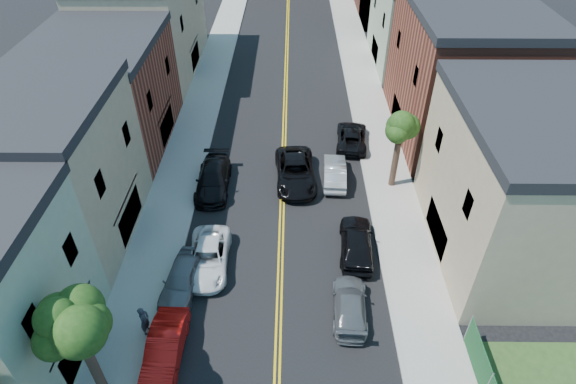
{
  "coord_description": "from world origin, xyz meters",
  "views": [
    {
      "loc": [
        0.65,
        2.98,
        21.12
      ],
      "look_at": [
        0.42,
        26.7,
        2.0
      ],
      "focal_mm": 29.3,
      "sensor_mm": 36.0,
      "label": 1
    }
  ],
  "objects_px": {
    "white_pickup": "(208,257)",
    "grey_car_left": "(182,278)",
    "red_sedan": "(165,348)",
    "silver_car_right": "(335,172)",
    "pedestrian_left": "(145,321)",
    "dark_car_right_far": "(352,137)",
    "black_car_left": "(213,179)",
    "black_suv_lane": "(295,172)",
    "grey_car_right": "(350,305)",
    "black_car_right": "(357,242)"
  },
  "relations": [
    {
      "from": "black_car_right",
      "to": "silver_car_right",
      "type": "bearing_deg",
      "value": -79.44
    },
    {
      "from": "black_car_right",
      "to": "dark_car_right_far",
      "type": "bearing_deg",
      "value": -90.0
    },
    {
      "from": "grey_car_right",
      "to": "black_suv_lane",
      "type": "bearing_deg",
      "value": -72.47
    },
    {
      "from": "grey_car_left",
      "to": "black_car_left",
      "type": "bearing_deg",
      "value": 93.68
    },
    {
      "from": "red_sedan",
      "to": "silver_car_right",
      "type": "height_order",
      "value": "red_sedan"
    },
    {
      "from": "red_sedan",
      "to": "dark_car_right_far",
      "type": "distance_m",
      "value": 22.42
    },
    {
      "from": "black_car_right",
      "to": "dark_car_right_far",
      "type": "xyz_separation_m",
      "value": [
        0.87,
        12.21,
        -0.13
      ]
    },
    {
      "from": "red_sedan",
      "to": "grey_car_right",
      "type": "xyz_separation_m",
      "value": [
        9.3,
        2.75,
        -0.1
      ]
    },
    {
      "from": "black_car_right",
      "to": "black_suv_lane",
      "type": "distance_m",
      "value": 8.07
    },
    {
      "from": "grey_car_left",
      "to": "black_car_left",
      "type": "height_order",
      "value": "black_car_left"
    },
    {
      "from": "pedestrian_left",
      "to": "black_car_left",
      "type": "bearing_deg",
      "value": -0.6
    },
    {
      "from": "white_pickup",
      "to": "pedestrian_left",
      "type": "bearing_deg",
      "value": -119.25
    },
    {
      "from": "grey_car_right",
      "to": "dark_car_right_far",
      "type": "distance_m",
      "value": 16.87
    },
    {
      "from": "red_sedan",
      "to": "grey_car_left",
      "type": "height_order",
      "value": "grey_car_left"
    },
    {
      "from": "black_car_right",
      "to": "pedestrian_left",
      "type": "height_order",
      "value": "pedestrian_left"
    },
    {
      "from": "red_sedan",
      "to": "black_car_left",
      "type": "xyz_separation_m",
      "value": [
        0.54,
        13.62,
        0.06
      ]
    },
    {
      "from": "black_car_right",
      "to": "black_suv_lane",
      "type": "relative_size",
      "value": 0.82
    },
    {
      "from": "white_pickup",
      "to": "black_car_right",
      "type": "height_order",
      "value": "black_car_right"
    },
    {
      "from": "black_car_right",
      "to": "black_suv_lane",
      "type": "bearing_deg",
      "value": -58.59
    },
    {
      "from": "red_sedan",
      "to": "black_suv_lane",
      "type": "relative_size",
      "value": 0.76
    },
    {
      "from": "red_sedan",
      "to": "black_car_left",
      "type": "relative_size",
      "value": 0.82
    },
    {
      "from": "red_sedan",
      "to": "white_pickup",
      "type": "bearing_deg",
      "value": 79.48
    },
    {
      "from": "pedestrian_left",
      "to": "black_car_right",
      "type": "bearing_deg",
      "value": -54.52
    },
    {
      "from": "red_sedan",
      "to": "black_suv_lane",
      "type": "bearing_deg",
      "value": 67.07
    },
    {
      "from": "black_car_left",
      "to": "grey_car_right",
      "type": "distance_m",
      "value": 13.96
    },
    {
      "from": "dark_car_right_far",
      "to": "black_car_right",
      "type": "bearing_deg",
      "value": 91.62
    },
    {
      "from": "grey_car_left",
      "to": "pedestrian_left",
      "type": "bearing_deg",
      "value": -105.61
    },
    {
      "from": "grey_car_right",
      "to": "black_suv_lane",
      "type": "distance_m",
      "value": 12.1
    },
    {
      "from": "white_pickup",
      "to": "grey_car_left",
      "type": "relative_size",
      "value": 1.15
    },
    {
      "from": "silver_car_right",
      "to": "red_sedan",
      "type": "bearing_deg",
      "value": 60.52
    },
    {
      "from": "grey_car_right",
      "to": "red_sedan",
      "type": "bearing_deg",
      "value": 20.25
    },
    {
      "from": "dark_car_right_far",
      "to": "black_suv_lane",
      "type": "distance_m",
      "value": 6.81
    },
    {
      "from": "black_car_left",
      "to": "grey_car_right",
      "type": "height_order",
      "value": "black_car_left"
    },
    {
      "from": "white_pickup",
      "to": "grey_car_right",
      "type": "xyz_separation_m",
      "value": [
        8.06,
        -3.35,
        -0.06
      ]
    },
    {
      "from": "white_pickup",
      "to": "black_suv_lane",
      "type": "xyz_separation_m",
      "value": [
        5.18,
        8.4,
        0.13
      ]
    },
    {
      "from": "black_car_left",
      "to": "black_car_right",
      "type": "bearing_deg",
      "value": -33.9
    },
    {
      "from": "silver_car_right",
      "to": "black_suv_lane",
      "type": "bearing_deg",
      "value": 5.46
    },
    {
      "from": "silver_car_right",
      "to": "dark_car_right_far",
      "type": "xyz_separation_m",
      "value": [
        1.7,
        4.91,
        -0.04
      ]
    },
    {
      "from": "pedestrian_left",
      "to": "grey_car_left",
      "type": "bearing_deg",
      "value": -14.8
    },
    {
      "from": "dark_car_right_far",
      "to": "black_suv_lane",
      "type": "relative_size",
      "value": 0.84
    },
    {
      "from": "black_car_left",
      "to": "black_car_right",
      "type": "distance_m",
      "value": 11.47
    },
    {
      "from": "black_car_left",
      "to": "dark_car_right_far",
      "type": "height_order",
      "value": "black_car_left"
    },
    {
      "from": "dark_car_right_far",
      "to": "black_suv_lane",
      "type": "xyz_separation_m",
      "value": [
        -4.58,
        -5.03,
        0.13
      ]
    },
    {
      "from": "grey_car_left",
      "to": "black_car_left",
      "type": "xyz_separation_m",
      "value": [
        0.54,
        9.19,
        0.05
      ]
    },
    {
      "from": "pedestrian_left",
      "to": "grey_car_right",
      "type": "bearing_deg",
      "value": -74.62
    },
    {
      "from": "silver_car_right",
      "to": "pedestrian_left",
      "type": "height_order",
      "value": "pedestrian_left"
    },
    {
      "from": "black_suv_lane",
      "to": "pedestrian_left",
      "type": "bearing_deg",
      "value": -124.12
    },
    {
      "from": "white_pickup",
      "to": "black_car_left",
      "type": "height_order",
      "value": "black_car_left"
    },
    {
      "from": "black_suv_lane",
      "to": "pedestrian_left",
      "type": "height_order",
      "value": "pedestrian_left"
    },
    {
      "from": "white_pickup",
      "to": "dark_car_right_far",
      "type": "distance_m",
      "value": 16.61
    }
  ]
}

